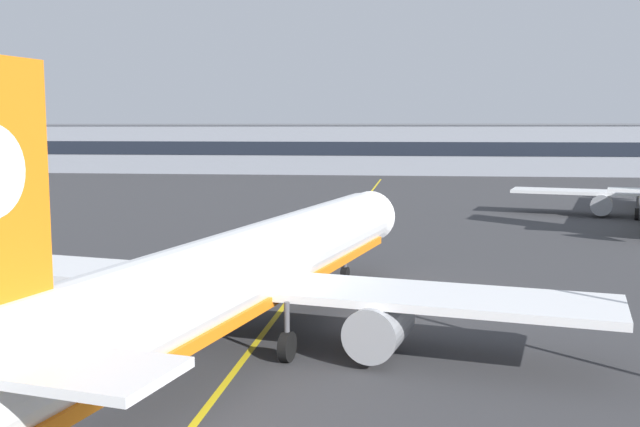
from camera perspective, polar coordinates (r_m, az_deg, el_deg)
name	(u,v)px	position (r m, az deg, el deg)	size (l,w,h in m)	color
taxiway_centreline	(311,271)	(50.55, -0.70, -4.48)	(0.30, 180.00, 0.01)	yellow
airliner_foreground	(249,271)	(33.31, -5.59, -4.50)	(32.28, 41.12, 11.65)	white
safety_cone_by_nose_gear	(315,273)	(48.42, -0.38, -4.68)	(0.44, 0.44, 0.55)	orange
terminal_building	(374,149)	(156.02, 4.27, 5.06)	(163.59, 12.40, 10.57)	gray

